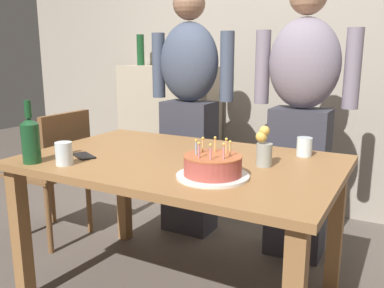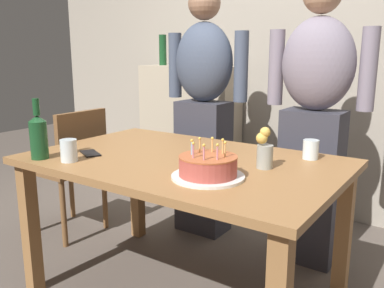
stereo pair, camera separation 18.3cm
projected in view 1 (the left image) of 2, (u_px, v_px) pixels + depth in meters
name	position (u px, v px, depth m)	size (l,w,h in m)	color
back_wall	(280.00, 45.00, 3.18)	(5.20, 0.10, 2.60)	#9E9384
dining_table	(180.00, 178.00, 2.00)	(1.50, 0.96, 0.74)	olive
birthday_cake	(213.00, 167.00, 1.67)	(0.30, 0.30, 0.16)	white
water_glass_near	(64.00, 154.00, 1.85)	(0.08, 0.08, 0.11)	silver
water_glass_far	(304.00, 147.00, 2.02)	(0.08, 0.08, 0.09)	silver
wine_bottle	(30.00, 139.00, 1.88)	(0.08, 0.08, 0.29)	#194723
cell_phone	(84.00, 156.00, 2.01)	(0.14, 0.07, 0.01)	black
flower_vase	(264.00, 148.00, 1.82)	(0.07, 0.07, 0.19)	#999E93
person_man_bearded	(189.00, 108.00, 2.76)	(0.61, 0.27, 1.66)	#33333D
person_woman_cardigan	(301.00, 116.00, 2.41)	(0.61, 0.27, 1.66)	#33333D
dining_chair	(57.00, 166.00, 2.68)	(0.42, 0.42, 0.87)	brown
shelf_cabinet	(169.00, 131.00, 3.56)	(0.88, 0.30, 1.40)	tan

